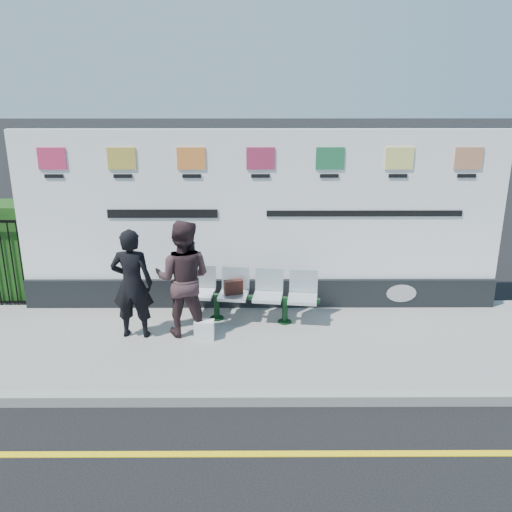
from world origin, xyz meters
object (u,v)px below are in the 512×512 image
(billboard, at_px, (260,233))
(bench, at_px, (251,308))
(woman_left, at_px, (132,284))
(woman_right, at_px, (183,278))

(billboard, distance_m, bench, 1.26)
(woman_left, distance_m, woman_right, 0.76)
(billboard, height_order, woman_left, billboard)
(bench, bearing_deg, billboard, 83.29)
(billboard, xyz_separation_m, bench, (-0.16, -0.65, -1.07))
(billboard, xyz_separation_m, woman_right, (-1.17, -1.09, -0.39))
(billboard, distance_m, woman_right, 1.65)
(billboard, height_order, bench, billboard)
(bench, bearing_deg, woman_right, -148.90)
(bench, distance_m, woman_left, 1.95)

